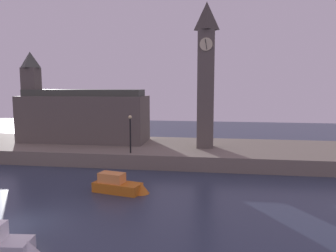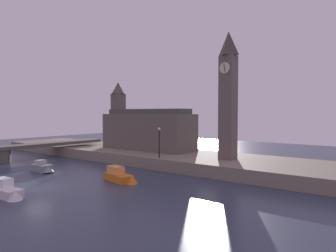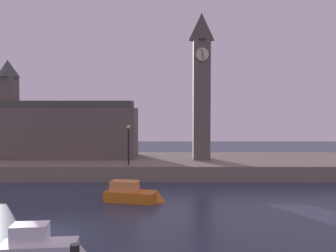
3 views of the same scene
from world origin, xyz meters
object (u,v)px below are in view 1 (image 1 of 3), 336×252
(streetlamp, at_px, (130,130))
(boat_ferry_white, at_px, (2,244))
(clock_tower, at_px, (206,74))
(parliament_hall, at_px, (80,115))
(boat_patrol_orange, at_px, (122,185))

(streetlamp, relative_size, boat_ferry_white, 0.93)
(streetlamp, bearing_deg, boat_ferry_white, -95.58)
(clock_tower, relative_size, parliament_hall, 1.02)
(parliament_hall, bearing_deg, boat_ferry_white, -75.86)
(streetlamp, xyz_separation_m, boat_ferry_white, (-1.81, -18.51, -3.40))
(clock_tower, bearing_deg, boat_patrol_orange, -115.96)
(clock_tower, height_order, boat_patrol_orange, clock_tower)
(boat_patrol_orange, bearing_deg, boat_ferry_white, -107.06)
(boat_patrol_orange, xyz_separation_m, boat_ferry_white, (-3.20, -10.43, -0.01))
(boat_patrol_orange, bearing_deg, streetlamp, 99.77)
(clock_tower, height_order, streetlamp, clock_tower)
(boat_patrol_orange, distance_m, boat_ferry_white, 10.91)
(boat_patrol_orange, bearing_deg, clock_tower, 64.04)
(boat_ferry_white, bearing_deg, parliament_hall, 104.14)
(boat_patrol_orange, relative_size, boat_ferry_white, 1.14)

